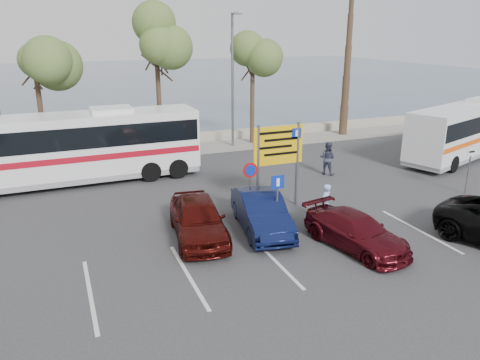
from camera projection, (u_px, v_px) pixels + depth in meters
name	position (u px, v px, depth m)	size (l,w,h in m)	color
ground	(291.00, 241.00, 16.72)	(120.00, 120.00, 0.00)	#323335
kerb_strip	(186.00, 150.00, 29.06)	(44.00, 2.40, 0.15)	gray
seawall	(177.00, 140.00, 30.76)	(48.00, 0.80, 0.60)	#A59C84
sea	(102.00, 80.00, 69.70)	(140.00, 140.00, 0.00)	#415969
tree_left	(33.00, 54.00, 24.40)	(3.20, 3.20, 7.20)	#382619
tree_mid	(156.00, 40.00, 26.51)	(3.20, 3.20, 8.00)	#382619
tree_right	(253.00, 47.00, 28.79)	(3.20, 3.20, 7.40)	#382619
street_lamp_right	(233.00, 75.00, 28.31)	(0.45, 1.15, 8.01)	slate
direction_sign	(278.00, 152.00, 19.16)	(2.20, 0.12, 3.60)	slate
sign_no_stop	(250.00, 182.00, 18.13)	(0.60, 0.08, 2.35)	slate
sign_parking	(277.00, 196.00, 16.90)	(0.50, 0.07, 2.25)	slate
sign_taxi	(469.00, 164.00, 21.09)	(0.50, 0.07, 2.20)	slate
lane_markings	(275.00, 258.00, 15.44)	(12.02, 4.20, 0.01)	silver
coach_bus_left	(77.00, 150.00, 22.55)	(11.65, 2.72, 3.62)	white
coach_bus_right	(468.00, 131.00, 27.32)	(10.72, 5.65, 3.30)	white
car_blue	(261.00, 212.00, 17.42)	(1.51, 4.34, 1.43)	#0D1641
car_maroon	(356.00, 231.00, 16.04)	(1.68, 4.13, 1.20)	#4F0D15
car_red	(198.00, 218.00, 16.75)	(1.78, 4.42, 1.51)	#420C09
pedestrian_near	(325.00, 203.00, 18.11)	(0.57, 0.37, 1.57)	#97B2DC
pedestrian_far	(327.00, 158.00, 24.15)	(0.84, 0.66, 1.73)	#353950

